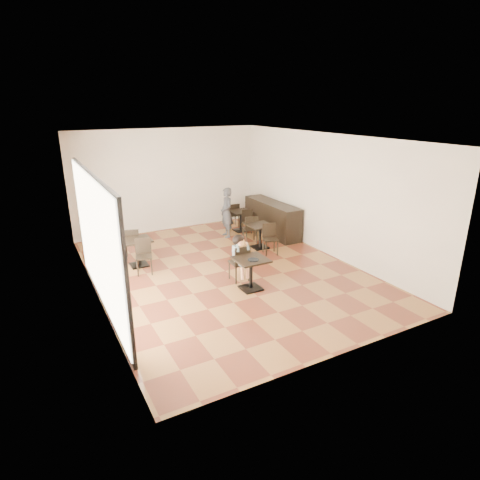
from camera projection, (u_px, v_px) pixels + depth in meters
floor at (225, 271)px, 9.87m from camera, size 6.00×8.00×0.01m
ceiling at (223, 137)px, 8.82m from camera, size 6.00×8.00×0.01m
wall_back at (168, 180)px, 12.67m from camera, size 6.00×0.01×3.20m
wall_front at (343, 266)px, 6.02m from camera, size 6.00×0.01×3.20m
wall_left at (90, 226)px, 7.99m from camera, size 0.01×8.00×3.20m
wall_right at (325, 195)px, 10.70m from camera, size 0.01×8.00×3.20m
storefront_window at (97, 242)px, 7.65m from camera, size 0.04×4.50×2.60m
child_table at (251, 274)px, 8.80m from camera, size 0.68×0.68×0.72m
child_chair at (239, 263)px, 9.23m from camera, size 0.39×0.39×0.87m
child at (239, 258)px, 9.20m from camera, size 0.39×0.55×1.10m
plate at (253, 260)px, 8.60m from camera, size 0.24×0.24×0.01m
pizza_slice at (243, 244)px, 8.91m from camera, size 0.25×0.20×0.06m
adult_patron at (227, 213)px, 12.17m from camera, size 0.42×0.59×1.52m
cafe_table_mid at (260, 236)px, 11.33m from camera, size 0.81×0.81×0.69m
cafe_table_left at (138, 252)px, 10.08m from camera, size 0.82×0.82×0.71m
cafe_table_back at (241, 221)px, 12.85m from camera, size 0.69×0.69×0.66m
chair_mid_a at (250, 229)px, 11.76m from camera, size 0.46×0.46×0.83m
chair_mid_b at (270, 239)px, 10.85m from camera, size 0.46×0.46×0.83m
chair_left_a at (132, 243)px, 10.52m from camera, size 0.47×0.47×0.85m
chair_left_b at (144, 257)px, 9.60m from camera, size 0.47×0.47×0.85m
chair_back_a at (233, 215)px, 13.28m from camera, size 0.39×0.39×0.80m
chair_back_b at (249, 223)px, 12.37m from camera, size 0.39×0.39×0.80m
service_counter at (272, 218)px, 12.56m from camera, size 0.60×2.40×1.00m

